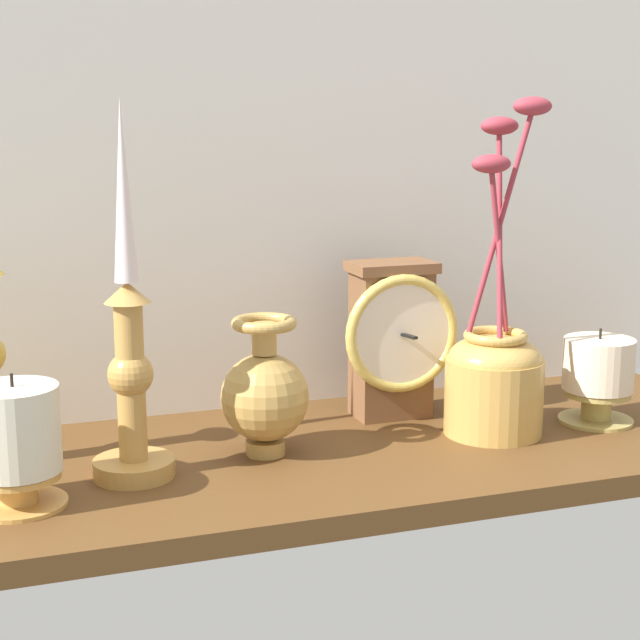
{
  "coord_description": "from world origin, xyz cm",
  "views": [
    {
      "loc": [
        -34.81,
        -96.05,
        35.02
      ],
      "look_at": [
        -1.5,
        0.0,
        14.0
      ],
      "focal_mm": 55.97,
      "sensor_mm": 36.0,
      "label": 1
    }
  ],
  "objects_px": {
    "brass_vase_bulbous": "(264,392)",
    "pillar_candle_front": "(598,376)",
    "candlestick_tall_left": "(130,359)",
    "brass_vase_jar": "(495,369)",
    "pillar_candle_near_clock": "(16,442)",
    "mantel_clock": "(394,337)"
  },
  "relations": [
    {
      "from": "brass_vase_bulbous",
      "to": "candlestick_tall_left",
      "type": "bearing_deg",
      "value": -170.77
    },
    {
      "from": "pillar_candle_front",
      "to": "pillar_candle_near_clock",
      "type": "bearing_deg",
      "value": -175.98
    },
    {
      "from": "candlestick_tall_left",
      "to": "brass_vase_bulbous",
      "type": "xyz_separation_m",
      "value": [
        0.14,
        0.02,
        -0.05
      ]
    },
    {
      "from": "pillar_candle_front",
      "to": "candlestick_tall_left",
      "type": "bearing_deg",
      "value": -179.57
    },
    {
      "from": "mantel_clock",
      "to": "pillar_candle_near_clock",
      "type": "xyz_separation_m",
      "value": [
        -0.43,
        -0.14,
        -0.04
      ]
    },
    {
      "from": "brass_vase_jar",
      "to": "pillar_candle_near_clock",
      "type": "bearing_deg",
      "value": -174.72
    },
    {
      "from": "candlestick_tall_left",
      "to": "brass_vase_jar",
      "type": "height_order",
      "value": "brass_vase_jar"
    },
    {
      "from": "brass_vase_bulbous",
      "to": "pillar_candle_near_clock",
      "type": "xyz_separation_m",
      "value": [
        -0.25,
        -0.06,
        -0.01
      ]
    },
    {
      "from": "mantel_clock",
      "to": "candlestick_tall_left",
      "type": "distance_m",
      "value": 0.33
    },
    {
      "from": "mantel_clock",
      "to": "brass_vase_bulbous",
      "type": "xyz_separation_m",
      "value": [
        -0.18,
        -0.08,
        -0.03
      ]
    },
    {
      "from": "candlestick_tall_left",
      "to": "brass_vase_bulbous",
      "type": "bearing_deg",
      "value": 9.23
    },
    {
      "from": "brass_vase_bulbous",
      "to": "pillar_candle_front",
      "type": "height_order",
      "value": "brass_vase_bulbous"
    },
    {
      "from": "mantel_clock",
      "to": "candlestick_tall_left",
      "type": "relative_size",
      "value": 0.5
    },
    {
      "from": "candlestick_tall_left",
      "to": "brass_vase_bulbous",
      "type": "height_order",
      "value": "candlestick_tall_left"
    },
    {
      "from": "brass_vase_jar",
      "to": "pillar_candle_front",
      "type": "height_order",
      "value": "brass_vase_jar"
    },
    {
      "from": "brass_vase_jar",
      "to": "pillar_candle_front",
      "type": "xyz_separation_m",
      "value": [
        0.13,
        -0.0,
        -0.02
      ]
    },
    {
      "from": "mantel_clock",
      "to": "pillar_candle_front",
      "type": "height_order",
      "value": "mantel_clock"
    },
    {
      "from": "candlestick_tall_left",
      "to": "pillar_candle_front",
      "type": "bearing_deg",
      "value": 0.43
    },
    {
      "from": "pillar_candle_front",
      "to": "pillar_candle_near_clock",
      "type": "distance_m",
      "value": 0.65
    },
    {
      "from": "mantel_clock",
      "to": "pillar_candle_near_clock",
      "type": "distance_m",
      "value": 0.45
    },
    {
      "from": "candlestick_tall_left",
      "to": "brass_vase_jar",
      "type": "distance_m",
      "value": 0.4
    },
    {
      "from": "brass_vase_jar",
      "to": "pillar_candle_near_clock",
      "type": "relative_size",
      "value": 2.96
    }
  ]
}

